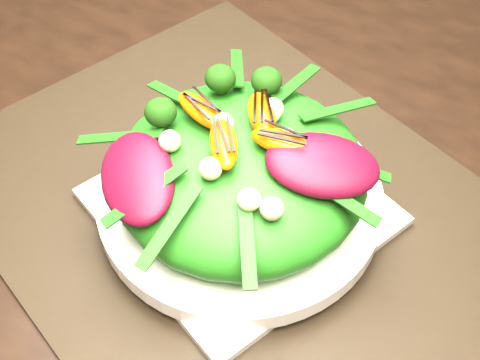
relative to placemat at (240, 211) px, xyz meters
The scene contains 9 objects.
placemat is the anchor object (origin of this frame).
plate_base 0.01m from the placemat, 90.00° to the right, with size 0.23×0.23×0.01m, color silver.
salad_bowl 0.02m from the placemat, 90.00° to the right, with size 0.26×0.26×0.02m, color white.
lettuce_mound 0.06m from the placemat, 90.00° to the right, with size 0.23×0.23×0.08m, color #206412.
radicchio_leaf 0.12m from the placemat, ahead, with size 0.10×0.06×0.02m, color #3F0615.
orange_segment 0.11m from the placemat, 128.08° to the left, with size 0.06×0.02×0.01m, color #FF4B04.
broccoli_floret 0.12m from the placemat, 163.22° to the left, with size 0.04×0.04×0.04m, color black.
macadamia_nut 0.12m from the placemat, 65.42° to the right, with size 0.02×0.02×0.02m, color #C0B587.
balsamic_drizzle 0.11m from the placemat, 128.08° to the left, with size 0.05×0.00×0.00m, color black.
Camera 1 is at (-0.14, -0.36, 1.24)m, focal length 48.00 mm.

